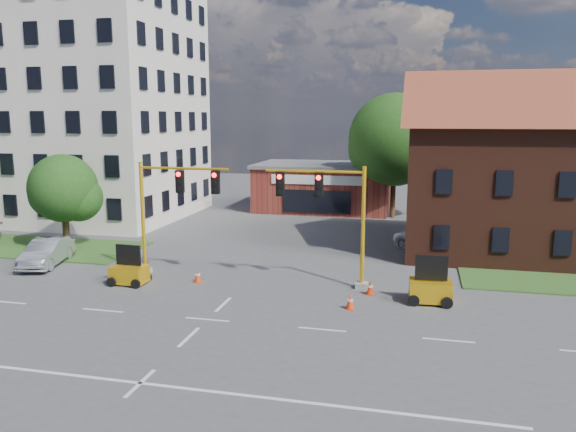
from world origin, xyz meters
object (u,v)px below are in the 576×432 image
object	(u,v)px
signal_mast_west	(170,205)
trailer_west	(129,272)
pickup_white	(435,240)
trailer_east	(430,289)
signal_mast_east	(331,211)

from	to	relation	value
signal_mast_west	trailer_west	bearing A→B (deg)	-125.76
signal_mast_west	pickup_white	world-z (taller)	signal_mast_west
trailer_west	pickup_white	world-z (taller)	trailer_west
trailer_east	signal_mast_west	bearing A→B (deg)	170.45
signal_mast_west	trailer_west	xyz separation A→B (m)	(-1.48, -2.05, -3.29)
trailer_east	signal_mast_east	bearing A→B (deg)	159.83
signal_mast_east	trailer_east	distance (m)	6.14
trailer_west	trailer_east	size ratio (longest dim) A/B	0.92
signal_mast_east	trailer_west	size ratio (longest dim) A/B	3.10
signal_mast_east	trailer_east	world-z (taller)	signal_mast_east
signal_mast_east	pickup_white	world-z (taller)	signal_mast_east
signal_mast_west	trailer_west	size ratio (longest dim) A/B	3.10
signal_mast_east	trailer_west	xyz separation A→B (m)	(-10.19, -2.05, -3.29)
trailer_west	trailer_east	world-z (taller)	trailer_east
signal_mast_west	pickup_white	distance (m)	17.21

